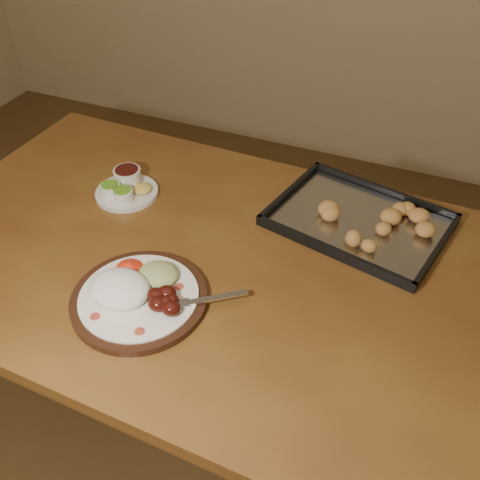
% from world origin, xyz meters
% --- Properties ---
extents(ground, '(4.00, 4.00, 0.00)m').
position_xyz_m(ground, '(0.00, 0.00, 0.00)').
color(ground, '#543B1C').
rests_on(ground, ground).
extents(dining_table, '(1.53, 0.95, 0.75)m').
position_xyz_m(dining_table, '(0.22, 0.23, 0.65)').
color(dining_table, brown).
rests_on(dining_table, ground).
extents(dinner_plate, '(0.36, 0.29, 0.07)m').
position_xyz_m(dinner_plate, '(0.14, 0.04, 0.77)').
color(dinner_plate, black).
rests_on(dinner_plate, dining_table).
extents(condiment_saucer, '(0.17, 0.17, 0.06)m').
position_xyz_m(condiment_saucer, '(-0.09, 0.37, 0.77)').
color(condiment_saucer, beige).
rests_on(condiment_saucer, dining_table).
extents(baking_tray, '(0.48, 0.40, 0.04)m').
position_xyz_m(baking_tray, '(0.53, 0.49, 0.76)').
color(baking_tray, black).
rests_on(baking_tray, dining_table).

